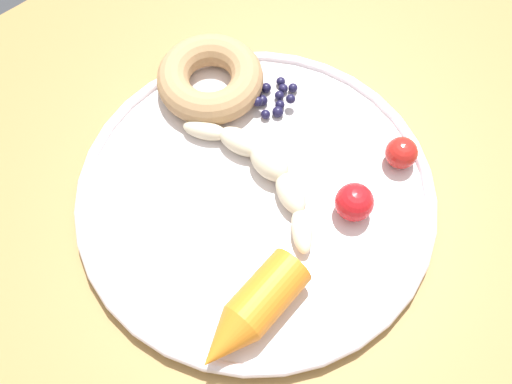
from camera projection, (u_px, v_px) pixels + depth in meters
name	position (u px, v px, depth m)	size (l,w,h in m)	color
ground_plane	(283.00, 356.00, 1.20)	(6.00, 6.00, 0.00)	#36383C
dining_table	(307.00, 240.00, 0.64)	(1.14, 0.87, 0.72)	olive
plate	(256.00, 193.00, 0.56)	(0.36, 0.36, 0.02)	silver
banana	(262.00, 168.00, 0.56)	(0.06, 0.20, 0.03)	beige
carrot_orange	(251.00, 313.00, 0.48)	(0.12, 0.06, 0.04)	orange
donut	(210.00, 79.00, 0.60)	(0.11, 0.11, 0.03)	tan
blueberry_pile	(273.00, 98.00, 0.61)	(0.06, 0.04, 0.02)	#191638
tomato_near	(401.00, 153.00, 0.56)	(0.03, 0.03, 0.03)	red
tomato_mid	(354.00, 202.00, 0.53)	(0.04, 0.04, 0.04)	red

